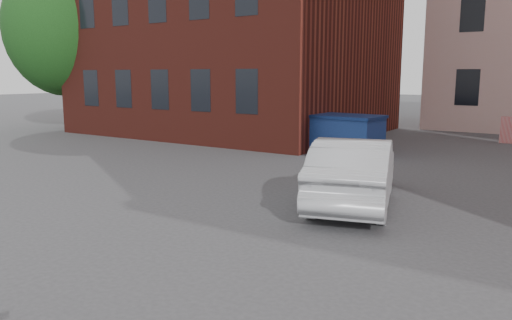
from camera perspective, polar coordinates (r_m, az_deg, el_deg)
The scene contains 5 objects.
ground at distance 7.83m, azimuth -4.33°, elevation -9.35°, with size 120.00×120.00×0.00m, color #38383A.
far_building at distance 37.14m, azimuth -7.97°, elevation 11.86°, with size 6.00×6.00×8.00m, color maroon.
tree at distance 25.49m, azimuth -21.22°, elevation 14.98°, with size 5.28×5.28×8.30m.
dumpster at distance 16.84m, azimuth 9.11°, elevation 3.05°, with size 3.11×1.76×1.26m.
silver_car at distance 10.03m, azimuth 11.13°, elevation -1.30°, with size 1.41×4.06×1.34m, color #B4B7BC.
Camera 1 is at (4.57, -5.82, 2.55)m, focal length 35.00 mm.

